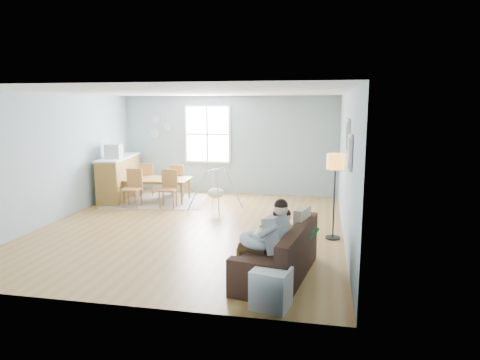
% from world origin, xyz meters
% --- Properties ---
extents(room, '(8.40, 9.40, 3.90)m').
position_xyz_m(room, '(0.00, 0.00, 2.42)').
color(room, '#9B6A37').
extents(window, '(1.32, 0.08, 1.62)m').
position_xyz_m(window, '(-0.60, 3.46, 1.65)').
color(window, silver).
rests_on(window, room).
extents(pictures, '(0.05, 1.34, 0.74)m').
position_xyz_m(pictures, '(2.97, -1.05, 1.85)').
color(pictures, silver).
rests_on(pictures, room).
extents(wall_plates, '(0.67, 0.02, 0.66)m').
position_xyz_m(wall_plates, '(-2.00, 3.47, 1.83)').
color(wall_plates, '#8FA5AC').
rests_on(wall_plates, room).
extents(sofa, '(1.12, 1.99, 0.76)m').
position_xyz_m(sofa, '(2.02, -2.21, 0.27)').
color(sofa, black).
rests_on(sofa, room).
extents(green_throw, '(1.00, 0.88, 0.04)m').
position_xyz_m(green_throw, '(2.05, -1.58, 0.48)').
color(green_throw, '#155C1B').
rests_on(green_throw, sofa).
extents(beige_pillow, '(0.25, 0.48, 0.46)m').
position_xyz_m(beige_pillow, '(2.29, -1.76, 0.69)').
color(beige_pillow, tan).
rests_on(beige_pillow, sofa).
extents(father, '(0.91, 0.57, 1.22)m').
position_xyz_m(father, '(1.85, -2.45, 0.65)').
color(father, gray).
rests_on(father, sofa).
extents(nursing_pillow, '(0.56, 0.54, 0.21)m').
position_xyz_m(nursing_pillow, '(1.71, -2.43, 0.59)').
color(nursing_pillow, silver).
rests_on(nursing_pillow, father).
extents(infant, '(0.14, 0.35, 0.13)m').
position_xyz_m(infant, '(1.72, -2.40, 0.67)').
color(infant, white).
rests_on(infant, nursing_pillow).
extents(toddler, '(0.52, 0.33, 0.78)m').
position_xyz_m(toddler, '(1.98, -2.02, 0.65)').
color(toddler, white).
rests_on(toddler, sofa).
extents(floor_lamp, '(0.32, 0.32, 1.59)m').
position_xyz_m(floor_lamp, '(2.80, -0.23, 1.31)').
color(floor_lamp, black).
rests_on(floor_lamp, room).
extents(storage_cube, '(0.52, 0.48, 0.49)m').
position_xyz_m(storage_cube, '(1.99, -3.20, 0.25)').
color(storage_cube, white).
rests_on(storage_cube, room).
extents(rug, '(2.70, 2.20, 0.01)m').
position_xyz_m(rug, '(-1.60, 2.11, 0.01)').
color(rug, gray).
rests_on(rug, room).
extents(dining_table, '(1.73, 1.04, 0.59)m').
position_xyz_m(dining_table, '(-1.60, 2.11, 0.29)').
color(dining_table, brown).
rests_on(dining_table, rug).
extents(chair_sw, '(0.43, 0.43, 0.92)m').
position_xyz_m(chair_sw, '(-1.94, 1.45, 0.52)').
color(chair_sw, olive).
rests_on(chair_sw, rug).
extents(chair_se, '(0.45, 0.45, 0.91)m').
position_xyz_m(chair_se, '(-1.07, 1.58, 0.51)').
color(chair_se, olive).
rests_on(chair_se, rug).
extents(chair_nw, '(0.51, 0.51, 0.91)m').
position_xyz_m(chair_nw, '(-2.11, 2.65, 0.52)').
color(chair_nw, olive).
rests_on(chair_nw, rug).
extents(chair_ne, '(0.43, 0.43, 0.88)m').
position_xyz_m(chair_ne, '(-1.25, 2.78, 0.49)').
color(chair_ne, olive).
rests_on(chair_ne, rug).
extents(counter, '(0.85, 2.07, 1.12)m').
position_xyz_m(counter, '(-2.70, 2.25, 0.57)').
color(counter, brown).
rests_on(counter, room).
extents(monitor, '(0.43, 0.41, 0.36)m').
position_xyz_m(monitor, '(-2.63, 1.88, 1.30)').
color(monitor, silver).
rests_on(monitor, counter).
extents(baby_swing, '(1.25, 1.26, 0.97)m').
position_xyz_m(baby_swing, '(0.13, 1.44, 0.43)').
color(baby_swing, silver).
rests_on(baby_swing, room).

